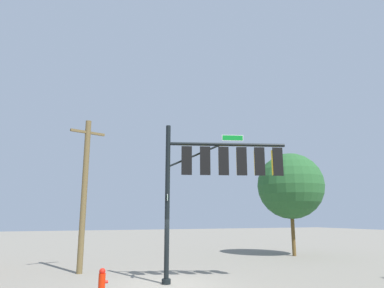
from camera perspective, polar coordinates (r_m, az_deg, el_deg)
ground_plane at (r=14.97m, az=-4.22°, el=-21.75°), size 120.00×120.00×0.00m
signal_pole_assembly at (r=15.09m, az=4.53°, el=-3.99°), size 5.06×2.14×6.47m
utility_pole at (r=18.16m, az=-17.08°, el=-7.35°), size 1.75×0.67×7.41m
fire_hydrant at (r=13.63m, az=-14.40°, el=-20.67°), size 0.33×0.24×0.83m
tree_far at (r=26.04m, az=15.69°, el=-6.56°), size 4.63×4.63×7.08m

